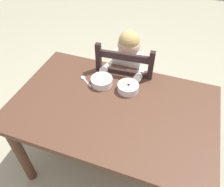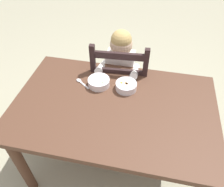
% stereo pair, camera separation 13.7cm
% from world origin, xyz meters
% --- Properties ---
extents(ground_plane, '(8.00, 8.00, 0.00)m').
position_xyz_m(ground_plane, '(0.00, 0.00, 0.00)').
color(ground_plane, '#A4A286').
extents(dining_table, '(1.30, 0.83, 0.71)m').
position_xyz_m(dining_table, '(0.00, 0.00, 0.61)').
color(dining_table, '#523324').
rests_on(dining_table, ground).
extents(dining_chair, '(0.45, 0.45, 0.94)m').
position_xyz_m(dining_chair, '(-0.04, 0.47, 0.46)').
color(dining_chair, black).
rests_on(dining_chair, ground).
extents(child_figure, '(0.32, 0.31, 0.97)m').
position_xyz_m(child_figure, '(-0.04, 0.46, 0.64)').
color(child_figure, white).
rests_on(child_figure, ground).
extents(bowl_of_peas, '(0.15, 0.15, 0.05)m').
position_xyz_m(bowl_of_peas, '(-0.14, 0.17, 0.74)').
color(bowl_of_peas, white).
rests_on(bowl_of_peas, dining_table).
extents(bowl_of_carrots, '(0.14, 0.14, 0.05)m').
position_xyz_m(bowl_of_carrots, '(0.05, 0.17, 0.74)').
color(bowl_of_carrots, white).
rests_on(bowl_of_carrots, dining_table).
extents(spoon, '(0.12, 0.10, 0.01)m').
position_xyz_m(spoon, '(-0.27, 0.17, 0.72)').
color(spoon, silver).
rests_on(spoon, dining_table).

